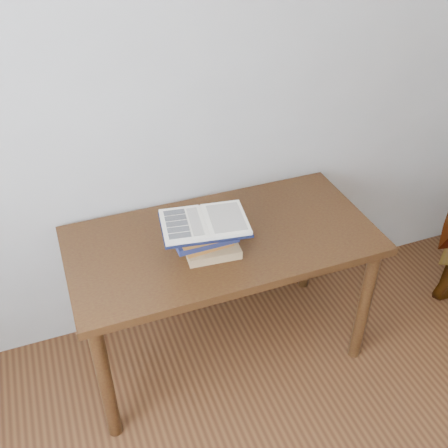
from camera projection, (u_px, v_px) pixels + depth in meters
name	position (u px, v px, depth m)	size (l,w,h in m)	color
desk	(222.00, 255.00, 2.31)	(1.33, 0.66, 0.71)	#3F2B0F
book_stack	(207.00, 237.00, 2.13)	(0.27, 0.20, 0.15)	#9E7751
open_book	(204.00, 223.00, 2.06)	(0.37, 0.28, 0.03)	black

